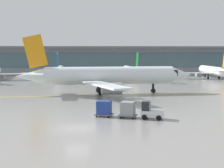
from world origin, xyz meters
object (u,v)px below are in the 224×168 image
at_px(gate_airplane_3, 131,71).
at_px(taxiing_regional_jet, 107,76).
at_px(cargo_dolly_lead, 128,109).
at_px(gate_airplane_4, 212,71).
at_px(gate_airplane_2, 59,71).
at_px(baggage_tug, 151,111).
at_px(cargo_dolly_trailing, 104,108).

relative_size(gate_airplane_3, taxiing_regional_jet, 0.70).
height_order(taxiing_regional_jet, cargo_dolly_lead, taxiing_regional_jet).
height_order(gate_airplane_4, taxiing_regional_jet, taxiing_regional_jet).
bearing_deg(gate_airplane_2, cargo_dolly_lead, -169.42).
bearing_deg(gate_airplane_3, taxiing_regional_jet, 162.12).
bearing_deg(gate_airplane_4, taxiing_regional_jet, 135.56).
bearing_deg(baggage_tug, cargo_dolly_trailing, 180.00).
relative_size(taxiing_regional_jet, baggage_tug, 11.50).
bearing_deg(taxiing_regional_jet, gate_airplane_3, 71.03).
distance_m(gate_airplane_2, cargo_dolly_lead, 59.06).
relative_size(gate_airplane_4, baggage_tug, 8.03).
bearing_deg(gate_airplane_3, baggage_tug, 171.99).
xyz_separation_m(taxiing_regional_jet, baggage_tug, (3.94, -24.22, -2.43)).
bearing_deg(gate_airplane_3, cargo_dolly_lead, 169.27).
bearing_deg(gate_airplane_3, cargo_dolly_trailing, 166.28).
distance_m(baggage_tug, cargo_dolly_trailing, 5.74).
height_order(gate_airplane_4, cargo_dolly_lead, gate_airplane_4).
height_order(gate_airplane_3, taxiing_regional_jet, taxiing_regional_jet).
xyz_separation_m(cargo_dolly_lead, cargo_dolly_trailing, (-2.83, 0.95, 0.00)).
distance_m(gate_airplane_2, taxiing_regional_jet, 36.25).
bearing_deg(gate_airplane_4, baggage_tug, 153.46).
xyz_separation_m(gate_airplane_2, gate_airplane_3, (20.36, -1.52, 0.00)).
relative_size(gate_airplane_2, taxiing_regional_jet, 0.70).
relative_size(gate_airplane_2, gate_airplane_3, 1.00).
bearing_deg(gate_airplane_4, cargo_dolly_lead, 151.03).
relative_size(taxiing_regional_jet, cargo_dolly_lead, 13.39).
bearing_deg(taxiing_regional_jet, cargo_dolly_trailing, -98.57).
height_order(gate_airplane_2, gate_airplane_3, same).
bearing_deg(taxiing_regional_jet, baggage_tug, -85.50).
height_order(baggage_tug, cargo_dolly_lead, baggage_tug).
bearing_deg(baggage_tug, taxiing_regional_jet, 117.81).
bearing_deg(taxiing_regional_jet, gate_airplane_2, 104.73).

